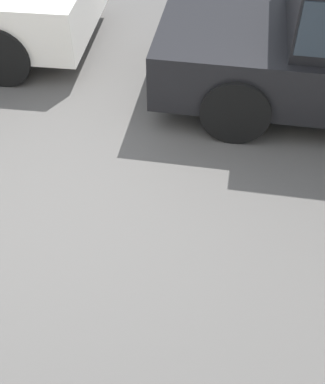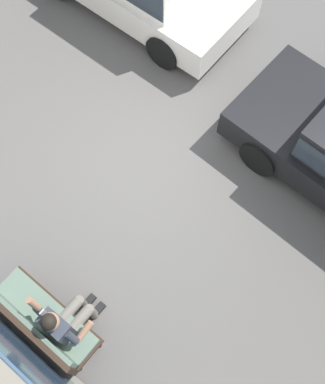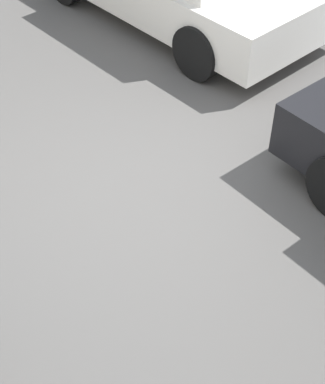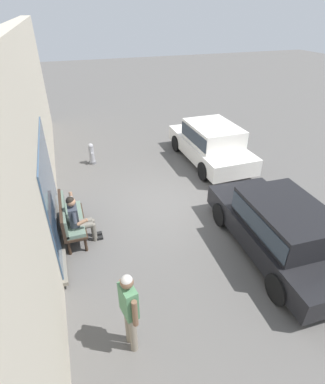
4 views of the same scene
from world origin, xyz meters
TOP-DOWN VIEW (x-y plane):
  - ground_plane at (0.00, 0.00)m, footprint 60.00×60.00m
  - building_facade at (-0.00, 3.40)m, footprint 18.00×0.51m
  - bench at (-0.56, 2.90)m, footprint 1.55×0.55m
  - person_on_phone at (-0.84, 2.67)m, footprint 0.73×0.74m
  - parked_car_near at (-2.77, -1.76)m, footprint 4.28×1.96m
  - parked_car_mid at (2.28, -2.48)m, footprint 4.16×1.90m
  - pedestrian_standing at (-3.96, 2.12)m, footprint 0.54×0.27m
  - fire_hydrant at (3.56, 1.83)m, footprint 0.38×0.26m

SIDE VIEW (x-z plane):
  - ground_plane at x=0.00m, z-range 0.00..0.00m
  - fire_hydrant at x=3.56m, z-range -0.01..0.80m
  - bench at x=-0.56m, z-range 0.08..1.09m
  - person_on_phone at x=-0.84m, z-range 0.04..1.39m
  - parked_car_near at x=-2.77m, z-range 0.06..1.48m
  - parked_car_mid at x=2.28m, z-range 0.06..1.55m
  - pedestrian_standing at x=-3.96m, z-range 0.16..1.89m
  - building_facade at x=0.00m, z-range -0.01..4.77m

